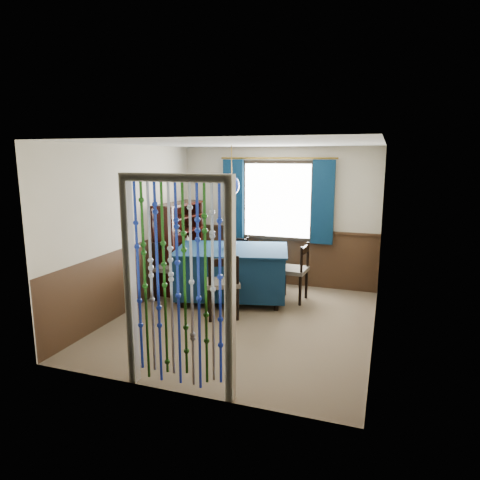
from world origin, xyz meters
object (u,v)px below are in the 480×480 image
at_px(sideboard, 180,258).
at_px(vase_sideboard, 187,239).
at_px(chair_left, 169,268).
at_px(chair_right, 295,271).
at_px(chair_near, 222,284).
at_px(pendant_lamp, 232,185).
at_px(vase_table, 230,243).
at_px(bowl_shelf, 175,231).
at_px(dining_table, 232,271).
at_px(chair_far, 236,261).

relative_size(sideboard, vase_sideboard, 8.92).
xyz_separation_m(chair_left, chair_right, (1.98, 0.55, -0.01)).
distance_m(chair_near, vase_sideboard, 1.81).
height_order(chair_near, vase_sideboard, chair_near).
relative_size(chair_left, pendant_lamp, 1.26).
relative_size(vase_table, bowl_shelf, 0.97).
bearing_deg(chair_left, vase_sideboard, -176.24).
height_order(chair_left, pendant_lamp, pendant_lamp).
bearing_deg(pendant_lamp, vase_table, 163.48).
bearing_deg(dining_table, chair_left, -178.64).
bearing_deg(chair_far, dining_table, 105.08).
relative_size(chair_right, pendant_lamp, 1.23).
bearing_deg(sideboard, dining_table, -11.08).
xyz_separation_m(sideboard, vase_table, (1.08, -0.31, 0.41)).
distance_m(chair_right, pendant_lamp, 1.71).
relative_size(dining_table, vase_table, 10.85).
relative_size(chair_left, bowl_shelf, 5.08).
bearing_deg(chair_near, vase_sideboard, 103.99).
bearing_deg(pendant_lamp, vase_sideboard, 153.85).
bearing_deg(sideboard, chair_right, 3.94).
distance_m(chair_far, bowl_shelf, 1.24).
bearing_deg(bowl_shelf, chair_left, -82.08).
xyz_separation_m(chair_right, vase_sideboard, (-2.03, 0.23, 0.35)).
xyz_separation_m(chair_far, pendant_lamp, (0.20, -0.73, 1.41)).
xyz_separation_m(chair_left, vase_table, (0.97, 0.28, 0.44)).
distance_m(chair_far, pendant_lamp, 1.60).
distance_m(chair_near, vase_table, 0.94).
relative_size(pendant_lamp, vase_table, 4.14).
distance_m(chair_far, chair_left, 1.29).
height_order(dining_table, vase_sideboard, vase_sideboard).
relative_size(chair_far, bowl_shelf, 4.62).
distance_m(chair_left, vase_table, 1.10).
bearing_deg(chair_near, sideboard, 110.03).
distance_m(chair_left, sideboard, 0.60).
bearing_deg(chair_near, pendant_lamp, 72.02).
xyz_separation_m(chair_near, vase_sideboard, (-1.19, 1.31, 0.34)).
bearing_deg(bowl_shelf, chair_far, 38.70).
height_order(dining_table, chair_right, chair_right).
distance_m(chair_right, bowl_shelf, 2.12).
distance_m(chair_left, vase_sideboard, 0.86).
bearing_deg(chair_left, chair_right, 106.09).
xyz_separation_m(chair_left, pendant_lamp, (1.00, 0.27, 1.36)).
xyz_separation_m(dining_table, chair_left, (-1.00, -0.27, 0.02)).
distance_m(dining_table, pendant_lamp, 1.39).
distance_m(chair_right, vase_sideboard, 2.07).
bearing_deg(pendant_lamp, chair_right, 16.04).
relative_size(chair_far, pendant_lamp, 1.15).
height_order(chair_near, chair_right, chair_near).
bearing_deg(vase_table, chair_left, -163.79).
xyz_separation_m(chair_near, pendant_lamp, (-0.14, 0.80, 1.37)).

